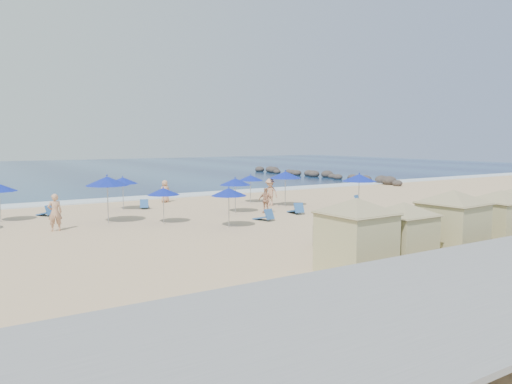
# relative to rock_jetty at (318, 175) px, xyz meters

# --- Properties ---
(ground) EXTENTS (160.00, 160.00, 0.00)m
(ground) POSITION_rel_rock_jetty_xyz_m (-24.01, -24.90, -0.36)
(ground) COLOR #D5B287
(ground) RESTS_ON ground
(ocean) EXTENTS (160.00, 80.00, 0.06)m
(ocean) POSITION_rel_rock_jetty_xyz_m (-24.01, 30.10, -0.33)
(ocean) COLOR #0E2551
(ocean) RESTS_ON ground
(surf_line) EXTENTS (160.00, 2.50, 0.08)m
(surf_line) POSITION_rel_rock_jetty_xyz_m (-24.01, -9.40, -0.32)
(surf_line) COLOR white
(surf_line) RESTS_ON ground
(rock_jetty) EXTENTS (2.56, 26.66, 0.96)m
(rock_jetty) POSITION_rel_rock_jetty_xyz_m (0.00, 0.00, 0.00)
(rock_jetty) COLOR #2D2726
(rock_jetty) RESTS_ON ground
(trash_bin) EXTENTS (0.95, 0.95, 0.89)m
(trash_bin) POSITION_rel_rock_jetty_xyz_m (-24.94, -30.76, 0.08)
(trash_bin) COLOR black
(trash_bin) RESTS_ON ground
(cabana_0) EXTENTS (4.56, 4.56, 2.86)m
(cabana_0) POSITION_rel_rock_jetty_xyz_m (-26.90, -34.52, 1.28)
(cabana_0) COLOR tan
(cabana_0) RESTS_ON ground
(cabana_1) EXTENTS (4.04, 4.04, 2.54)m
(cabana_1) POSITION_rel_rock_jetty_xyz_m (-24.62, -34.58, 1.09)
(cabana_1) COLOR tan
(cabana_1) RESTS_ON ground
(cabana_2) EXTENTS (4.57, 4.57, 2.88)m
(cabana_2) POSITION_rel_rock_jetty_xyz_m (-21.86, -34.66, 1.28)
(cabana_2) COLOR tan
(cabana_2) RESTS_ON ground
(cabana_3) EXTENTS (4.26, 4.26, 2.68)m
(cabana_3) POSITION_rel_rock_jetty_xyz_m (-18.64, -34.65, 1.17)
(cabana_3) COLOR tan
(cabana_3) RESTS_ON ground
(umbrella_2) EXTENTS (2.35, 2.35, 2.68)m
(umbrella_2) POSITION_rel_rock_jetty_xyz_m (-31.12, -19.59, 1.96)
(umbrella_2) COLOR #A5A8AD
(umbrella_2) RESTS_ON ground
(umbrella_3) EXTENTS (1.95, 1.95, 2.22)m
(umbrella_3) POSITION_rel_rock_jetty_xyz_m (-28.79, -14.92, 1.57)
(umbrella_3) COLOR #A5A8AD
(umbrella_3) RESTS_ON ground
(umbrella_4) EXTENTS (1.79, 1.79, 2.04)m
(umbrella_4) POSITION_rel_rock_jetty_xyz_m (-28.60, -21.40, 1.40)
(umbrella_4) COLOR #A5A8AD
(umbrella_4) RESTS_ON ground
(umbrella_5) EXTENTS (1.89, 1.89, 2.16)m
(umbrella_5) POSITION_rel_rock_jetty_xyz_m (-26.21, -24.40, 1.51)
(umbrella_5) COLOR #A5A8AD
(umbrella_5) RESTS_ON ground
(umbrella_6) EXTENTS (1.84, 1.84, 2.09)m
(umbrella_6) POSITION_rel_rock_jetty_xyz_m (-19.81, -16.24, 1.45)
(umbrella_6) COLOR #A5A8AD
(umbrella_6) RESTS_ON ground
(umbrella_7) EXTENTS (1.99, 1.99, 2.26)m
(umbrella_7) POSITION_rel_rock_jetty_xyz_m (-23.28, -20.02, 1.60)
(umbrella_7) COLOR #A5A8AD
(umbrella_7) RESTS_ON ground
(umbrella_8) EXTENTS (2.20, 2.20, 2.51)m
(umbrella_8) POSITION_rel_rock_jetty_xyz_m (-18.86, -19.23, 1.81)
(umbrella_8) COLOR #A5A8AD
(umbrella_8) RESTS_ON ground
(umbrella_9) EXTENTS (2.20, 2.20, 2.50)m
(umbrella_9) POSITION_rel_rock_jetty_xyz_m (-16.38, -23.79, 1.81)
(umbrella_9) COLOR #A5A8AD
(umbrella_9) RESTS_ON ground
(beach_chair_1) EXTENTS (1.02, 1.38, 0.69)m
(beach_chair_1) POSITION_rel_rock_jetty_xyz_m (-33.51, -15.15, -0.12)
(beach_chair_1) COLOR #2A589A
(beach_chair_1) RESTS_ON ground
(beach_chair_2) EXTENTS (0.96, 1.32, 0.66)m
(beach_chair_2) POSITION_rel_rock_jetty_xyz_m (-27.45, -15.15, -0.13)
(beach_chair_2) COLOR #2A589A
(beach_chair_2) RESTS_ON ground
(beach_chair_3) EXTENTS (0.79, 1.35, 0.70)m
(beach_chair_3) POSITION_rel_rock_jetty_xyz_m (-23.39, -23.57, -0.12)
(beach_chair_3) COLOR #2A589A
(beach_chair_3) RESTS_ON ground
(beach_chair_4) EXTENTS (0.85, 1.43, 0.74)m
(beach_chair_4) POSITION_rel_rock_jetty_xyz_m (-20.32, -22.46, -0.11)
(beach_chair_4) COLOR #2A589A
(beach_chair_4) RESTS_ON ground
(beach_chair_5) EXTENTS (1.06, 1.42, 0.71)m
(beach_chair_5) POSITION_rel_rock_jetty_xyz_m (-14.30, -21.06, -0.11)
(beach_chair_5) COLOR #2A589A
(beach_chair_5) RESTS_ON ground
(beachgoer_0) EXTENTS (0.72, 0.50, 1.89)m
(beachgoer_0) POSITION_rel_rock_jetty_xyz_m (-34.05, -20.58, 0.58)
(beachgoer_0) COLOR tan
(beachgoer_0) RESTS_ON ground
(beachgoer_1) EXTENTS (0.80, 1.00, 1.59)m
(beachgoer_1) POSITION_rel_rock_jetty_xyz_m (-21.73, -21.11, 0.43)
(beachgoer_1) COLOR tan
(beachgoer_1) RESTS_ON ground
(beachgoer_2) EXTENTS (1.11, 1.39, 1.89)m
(beachgoer_2) POSITION_rel_rock_jetty_xyz_m (-19.57, -18.41, 0.58)
(beachgoer_2) COLOR tan
(beachgoer_2) RESTS_ON ground
(beachgoer_3) EXTENTS (0.81, 0.53, 1.63)m
(beachgoer_3) POSITION_rel_rock_jetty_xyz_m (-24.98, -12.71, 0.45)
(beachgoer_3) COLOR tan
(beachgoer_3) RESTS_ON ground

